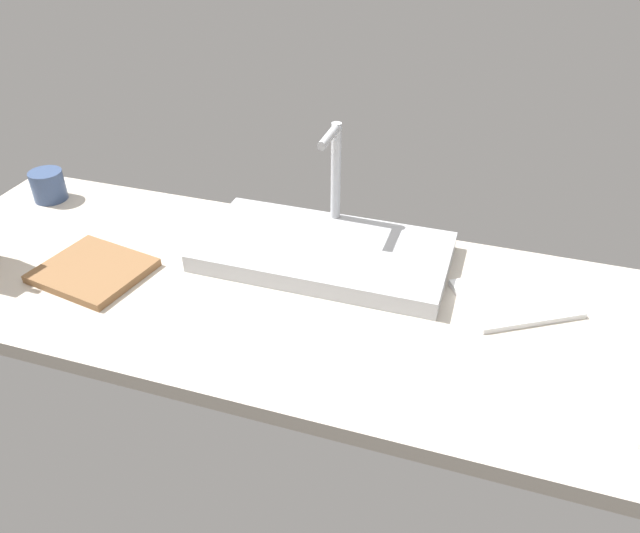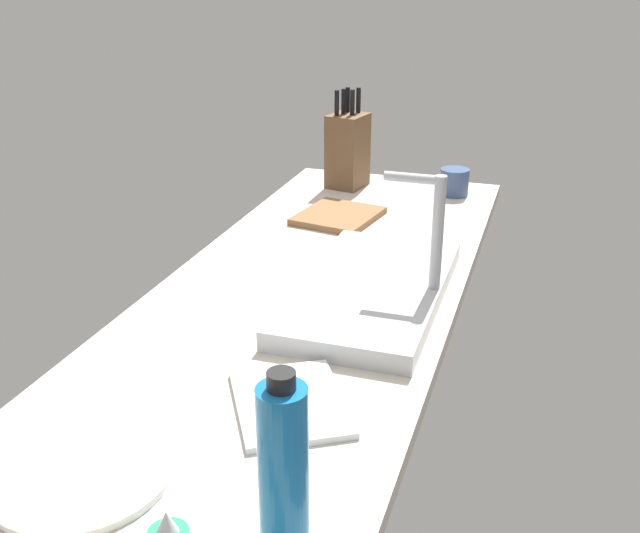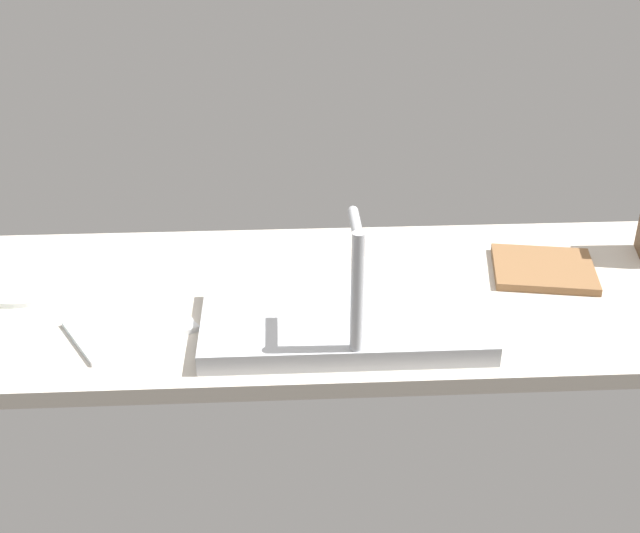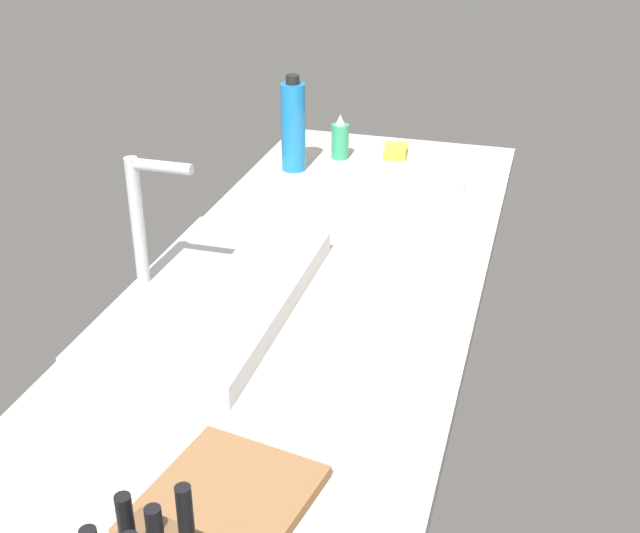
# 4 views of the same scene
# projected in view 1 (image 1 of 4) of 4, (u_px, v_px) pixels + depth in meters

# --- Properties ---
(countertop_slab) EXTENTS (1.99, 0.65, 0.04)m
(countertop_slab) POSITION_uv_depth(u_px,v_px,m) (326.00, 306.00, 1.31)
(countertop_slab) COLOR beige
(countertop_slab) RESTS_ON ground
(sink_basin) EXTENTS (0.57, 0.29, 0.04)m
(sink_basin) POSITION_uv_depth(u_px,v_px,m) (324.00, 252.00, 1.42)
(sink_basin) COLOR #B7BABF
(sink_basin) RESTS_ON countertop_slab
(faucet) EXTENTS (0.06, 0.13, 0.28)m
(faucet) POSITION_uv_depth(u_px,v_px,m) (335.00, 174.00, 1.44)
(faucet) COLOR #B7BABF
(faucet) RESTS_ON countertop_slab
(cutting_board) EXTENTS (0.26, 0.23, 0.02)m
(cutting_board) POSITION_uv_depth(u_px,v_px,m) (93.00, 271.00, 1.38)
(cutting_board) COLOR brown
(cutting_board) RESTS_ON countertop_slab
(dish_towel) EXTENTS (0.28, 0.27, 0.01)m
(dish_towel) POSITION_uv_depth(u_px,v_px,m) (515.00, 298.00, 1.30)
(dish_towel) COLOR white
(dish_towel) RESTS_ON countertop_slab
(coffee_mug) EXTENTS (0.09, 0.09, 0.08)m
(coffee_mug) POSITION_uv_depth(u_px,v_px,m) (48.00, 186.00, 1.65)
(coffee_mug) COLOR #384C75
(coffee_mug) RESTS_ON countertop_slab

